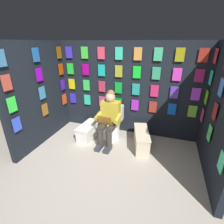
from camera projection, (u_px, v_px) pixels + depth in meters
The scene contains 8 objects.
ground_plane at pixel (97, 186), 2.66m from camera, with size 30.00×30.00×0.00m, color #B2A899.
display_wall_back at pixel (128, 90), 3.92m from camera, with size 3.39×0.14×2.15m.
display_wall_left at pixel (220, 115), 2.57m from camera, with size 0.14×1.87×2.15m.
display_wall_right at pixel (39, 95), 3.56m from camera, with size 0.14×1.87×2.15m.
toilet at pixel (112, 125), 3.90m from camera, with size 0.41×0.56×0.77m.
person_reading at pixel (109, 118), 3.60m from camera, with size 0.53×0.69×1.19m.
comic_longbox_near at pixel (89, 131), 3.93m from camera, with size 0.37×0.70×0.35m.
comic_longbox_far at pixel (141, 139), 3.57m from camera, with size 0.47×0.84×0.39m.
Camera 1 is at (-0.85, 1.82, 2.12)m, focal length 26.85 mm.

